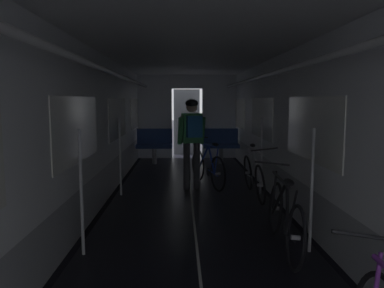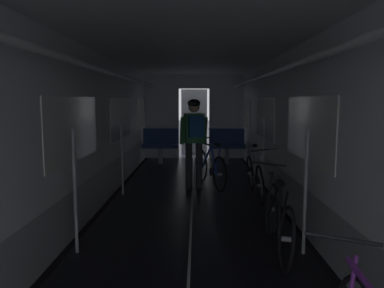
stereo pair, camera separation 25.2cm
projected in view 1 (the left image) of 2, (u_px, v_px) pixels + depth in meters
train_car_shell at (193, 101)px, 5.44m from camera, size 3.14×12.34×2.57m
bench_seat_far_left at (154, 143)px, 9.99m from camera, size 0.98×0.51×0.95m
bench_seat_far_right at (221, 142)px, 10.04m from camera, size 0.98×0.51×0.95m
bicycle_silver at (254, 175)px, 6.54m from camera, size 0.44×1.69×0.95m
bicycle_black at (284, 217)px, 4.20m from camera, size 0.44×1.69×0.95m
person_cyclist_aisle at (192, 134)px, 7.03m from camera, size 0.56×0.45×1.73m
bicycle_blue_in_aisle at (207, 167)px, 7.38m from camera, size 0.66×1.61×0.93m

